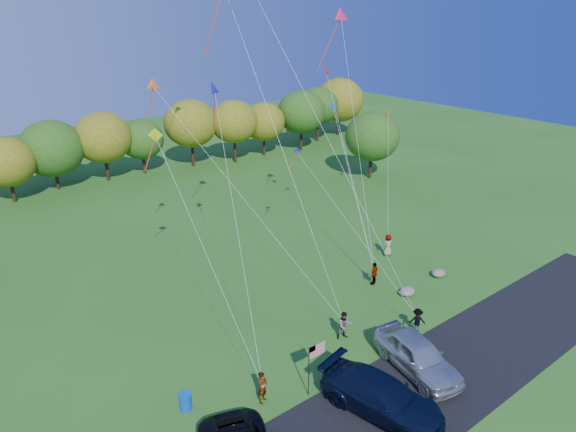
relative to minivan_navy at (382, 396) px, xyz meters
name	(u,v)px	position (x,y,z in m)	size (l,w,h in m)	color
ground	(357,355)	(2.19, 3.74, -0.94)	(140.00, 140.00, 0.00)	#285C1A
asphalt_lane	(415,395)	(2.19, -0.26, -0.91)	(44.00, 6.00, 0.06)	black
treeline	(106,147)	(1.53, 39.56, 3.69)	(75.13, 27.84, 8.22)	#332112
minivan_navy	(382,396)	(0.00, 0.00, 0.00)	(2.47, 6.08, 1.77)	black
minivan_silver	(417,355)	(3.74, 0.93, 0.05)	(2.21, 5.50, 1.87)	#B1B8BC
flyer_a	(263,387)	(-3.99, 4.03, -0.08)	(0.63, 0.41, 1.72)	#4C4C59
flyer_b	(344,325)	(2.75, 5.39, -0.08)	(0.83, 0.65, 1.72)	#4C4C59
flyer_c	(417,320)	(6.57, 3.21, -0.17)	(1.00, 0.57, 1.54)	#4C4C59
flyer_d	(374,273)	(8.74, 8.68, -0.11)	(0.98, 0.41, 1.67)	#4C4C59
flyer_e	(388,245)	(12.91, 11.16, -0.07)	(0.85, 0.55, 1.74)	#4C4C59
trash_barrel	(185,401)	(-7.20, 5.88, -0.49)	(0.61, 0.61, 0.91)	blue
flag_assembly	(314,357)	(-1.61, 3.04, 1.20)	(1.04, 0.68, 2.82)	black
boulder_near	(407,291)	(9.42, 6.28, -0.65)	(1.15, 0.90, 0.58)	gray
boulder_far	(438,273)	(13.21, 6.60, -0.67)	(1.06, 0.88, 0.55)	gray
kites_aloft	(251,14)	(3.92, 15.94, 16.54)	(24.94, 8.39, 18.73)	red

